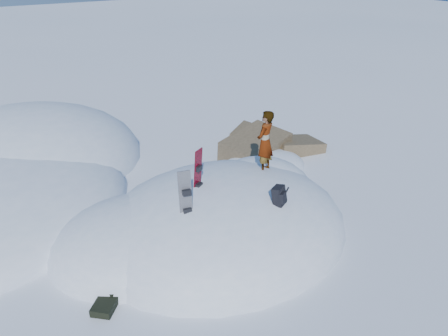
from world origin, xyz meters
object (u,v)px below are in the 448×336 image
snowboard_dark (186,203)px  backpack (280,196)px  person (265,142)px  snowboard_red (198,178)px

snowboard_dark → backpack: (2.09, -0.84, -0.06)m
backpack → person: size_ratio=0.31×
person → snowboard_red: bearing=-25.1°
person → snowboard_dark: bearing=-11.2°
snowboard_dark → person: size_ratio=0.92×
snowboard_red → snowboard_dark: size_ratio=1.00×
snowboard_red → backpack: snowboard_red is taller
snowboard_red → person: 2.19m
snowboard_dark → person: bearing=28.0°
person → backpack: bearing=37.6°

